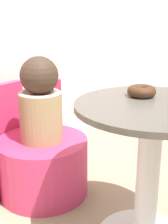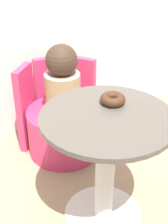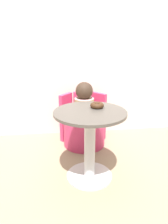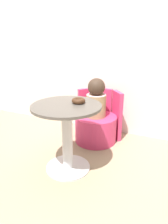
{
  "view_description": "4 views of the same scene",
  "coord_description": "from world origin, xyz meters",
  "px_view_note": "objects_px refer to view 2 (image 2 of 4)",
  "views": [
    {
      "loc": [
        -1.18,
        -0.49,
        1.05
      ],
      "look_at": [
        0.01,
        0.4,
        0.57
      ],
      "focal_mm": 50.0,
      "sensor_mm": 36.0,
      "label": 1
    },
    {
      "loc": [
        -0.65,
        -1.08,
        1.45
      ],
      "look_at": [
        0.02,
        0.37,
        0.51
      ],
      "focal_mm": 50.0,
      "sensor_mm": 36.0,
      "label": 2
    },
    {
      "loc": [
        -0.27,
        -1.65,
        1.25
      ],
      "look_at": [
        -0.03,
        0.38,
        0.56
      ],
      "focal_mm": 32.0,
      "sensor_mm": 36.0,
      "label": 3
    },
    {
      "loc": [
        0.87,
        -1.5,
        1.24
      ],
      "look_at": [
        -0.0,
        0.39,
        0.5
      ],
      "focal_mm": 32.0,
      "sensor_mm": 36.0,
      "label": 4
    }
  ],
  "objects_px": {
    "child_figure": "(62,81)",
    "donut": "(113,99)",
    "tub_chair": "(64,131)",
    "round_table": "(106,154)"
  },
  "relations": [
    {
      "from": "child_figure",
      "to": "round_table",
      "type": "bearing_deg",
      "value": -92.63
    },
    {
      "from": "round_table",
      "to": "donut",
      "type": "height_order",
      "value": "donut"
    },
    {
      "from": "tub_chair",
      "to": "donut",
      "type": "bearing_deg",
      "value": -85.29
    },
    {
      "from": "child_figure",
      "to": "donut",
      "type": "bearing_deg",
      "value": -85.29
    },
    {
      "from": "child_figure",
      "to": "donut",
      "type": "height_order",
      "value": "child_figure"
    },
    {
      "from": "round_table",
      "to": "child_figure",
      "type": "xyz_separation_m",
      "value": [
        0.03,
        0.69,
        0.12
      ]
    },
    {
      "from": "tub_chair",
      "to": "child_figure",
      "type": "height_order",
      "value": "child_figure"
    },
    {
      "from": "donut",
      "to": "round_table",
      "type": "bearing_deg",
      "value": -130.61
    },
    {
      "from": "tub_chair",
      "to": "donut",
      "type": "distance_m",
      "value": 0.8
    },
    {
      "from": "child_figure",
      "to": "donut",
      "type": "distance_m",
      "value": 0.61
    }
  ]
}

